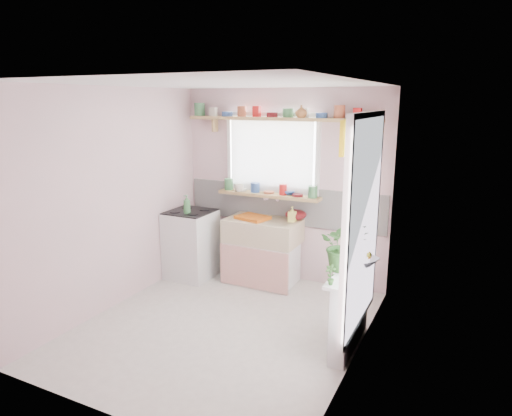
% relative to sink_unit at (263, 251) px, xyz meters
% --- Properties ---
extents(room, '(3.20, 3.20, 3.20)m').
position_rel_sink_unit_xyz_m(room, '(0.81, -0.43, 0.94)').
color(room, silver).
rests_on(room, ground).
extents(sink_unit, '(0.95, 0.65, 1.11)m').
position_rel_sink_unit_xyz_m(sink_unit, '(0.00, 0.00, 0.00)').
color(sink_unit, white).
rests_on(sink_unit, ground).
extents(cooker, '(0.58, 0.58, 0.93)m').
position_rel_sink_unit_xyz_m(cooker, '(-0.95, -0.24, 0.03)').
color(cooker, white).
rests_on(cooker, ground).
extents(radiator_ledge, '(0.22, 0.95, 0.78)m').
position_rel_sink_unit_xyz_m(radiator_ledge, '(1.45, -1.09, -0.03)').
color(radiator_ledge, white).
rests_on(radiator_ledge, ground).
extents(windowsill, '(1.40, 0.22, 0.04)m').
position_rel_sink_unit_xyz_m(windowsill, '(-0.00, 0.19, 0.71)').
color(windowsill, tan).
rests_on(windowsill, room).
extents(pine_shelf, '(2.52, 0.24, 0.04)m').
position_rel_sink_unit_xyz_m(pine_shelf, '(0.15, 0.18, 1.69)').
color(pine_shelf, tan).
rests_on(pine_shelf, room).
extents(shelf_crockery, '(2.47, 0.11, 0.12)m').
position_rel_sink_unit_xyz_m(shelf_crockery, '(0.11, 0.18, 1.76)').
color(shelf_crockery, '#3F7F4C').
rests_on(shelf_crockery, pine_shelf).
extents(sill_crockery, '(1.35, 0.11, 0.12)m').
position_rel_sink_unit_xyz_m(sill_crockery, '(-0.02, 0.19, 0.78)').
color(sill_crockery, '#3F7F4C').
rests_on(sill_crockery, windowsill).
extents(dish_tray, '(0.46, 0.39, 0.04)m').
position_rel_sink_unit_xyz_m(dish_tray, '(-0.13, -0.03, 0.44)').
color(dish_tray, '#D66113').
rests_on(dish_tray, sink_unit).
extents(colander, '(0.37, 0.37, 0.13)m').
position_rel_sink_unit_xyz_m(colander, '(0.38, 0.21, 0.48)').
color(colander, '#5D1014').
rests_on(colander, sink_unit).
extents(jade_plant, '(0.55, 0.51, 0.49)m').
position_rel_sink_unit_xyz_m(jade_plant, '(1.36, -1.10, 0.59)').
color(jade_plant, '#2D5B24').
rests_on(jade_plant, radiator_ledge).
extents(fruit_bowl, '(0.43, 0.43, 0.08)m').
position_rel_sink_unit_xyz_m(fruit_bowl, '(1.48, -0.89, 0.38)').
color(fruit_bowl, silver).
rests_on(fruit_bowl, radiator_ledge).
extents(herb_pot, '(0.11, 0.09, 0.18)m').
position_rel_sink_unit_xyz_m(herb_pot, '(1.36, -1.49, 0.43)').
color(herb_pot, '#366A2A').
rests_on(herb_pot, radiator_ledge).
extents(soap_bottle_sink, '(0.09, 0.09, 0.20)m').
position_rel_sink_unit_xyz_m(soap_bottle_sink, '(0.38, 0.08, 0.52)').
color(soap_bottle_sink, '#E8E567').
rests_on(soap_bottle_sink, sink_unit).
extents(sill_cup, '(0.16, 0.16, 0.10)m').
position_rel_sink_unit_xyz_m(sill_cup, '(-0.41, 0.13, 0.78)').
color(sill_cup, white).
rests_on(sill_cup, windowsill).
extents(sill_bowl, '(0.22, 0.22, 0.06)m').
position_rel_sink_unit_xyz_m(sill_bowl, '(0.25, 0.25, 0.76)').
color(sill_bowl, '#3159A0').
rests_on(sill_bowl, windowsill).
extents(shelf_vase, '(0.15, 0.15, 0.15)m').
position_rel_sink_unit_xyz_m(shelf_vase, '(0.45, 0.12, 1.78)').
color(shelf_vase, '#A56533').
rests_on(shelf_vase, pine_shelf).
extents(cooker_bottle, '(0.12, 0.12, 0.25)m').
position_rel_sink_unit_xyz_m(cooker_bottle, '(-0.91, -0.37, 0.61)').
color(cooker_bottle, '#43864A').
rests_on(cooker_bottle, cooker).
extents(fruit, '(0.20, 0.14, 0.10)m').
position_rel_sink_unit_xyz_m(fruit, '(1.49, -0.88, 0.44)').
color(fruit, orange).
rests_on(fruit, fruit_bowl).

